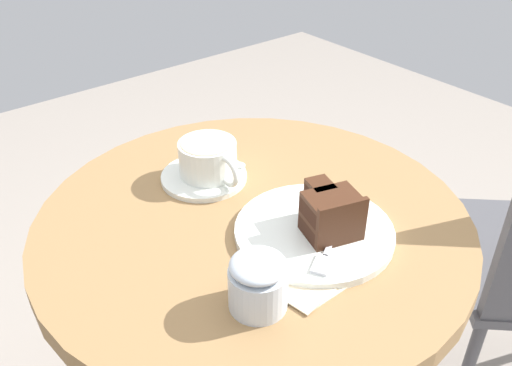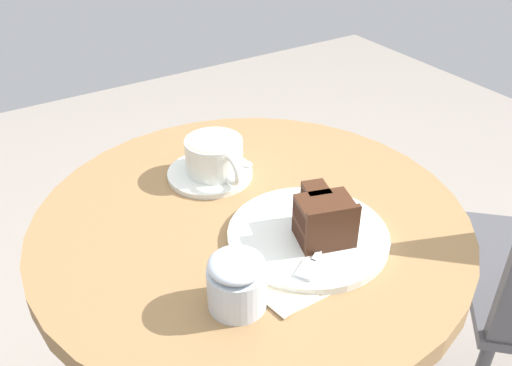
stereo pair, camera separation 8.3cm
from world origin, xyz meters
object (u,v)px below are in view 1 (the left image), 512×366
object	(u,v)px
teaspoon	(225,163)
napkin	(304,266)
cake_slice	(330,213)
saucer	(206,176)
fork	(329,247)
cake_plate	(314,231)
coffee_cup	(209,158)
sugar_pot	(258,282)

from	to	relation	value
teaspoon	napkin	xyz separation A→B (m)	(0.27, -0.07, -0.01)
teaspoon	cake_slice	size ratio (longest dim) A/B	0.84
saucer	fork	size ratio (longest dim) A/B	1.04
saucer	cake_plate	size ratio (longest dim) A/B	0.62
saucer	napkin	xyz separation A→B (m)	(0.27, -0.02, -0.00)
cake_plate	saucer	bearing A→B (deg)	-171.02
teaspoon	fork	world-z (taller)	fork
coffee_cup	cake_slice	distance (m)	0.24
cake_slice	fork	bearing A→B (deg)	-44.57
teaspoon	cake_slice	world-z (taller)	cake_slice
cake_plate	sugar_pot	world-z (taller)	sugar_pot
coffee_cup	sugar_pot	distance (m)	0.30
fork	napkin	distance (m)	0.04
coffee_cup	sugar_pot	world-z (taller)	sugar_pot
teaspoon	sugar_pot	world-z (taller)	sugar_pot
teaspoon	napkin	bearing A→B (deg)	-49.75
teaspoon	sugar_pot	size ratio (longest dim) A/B	1.11
napkin	cake_slice	bearing A→B (deg)	109.12
napkin	sugar_pot	bearing A→B (deg)	-81.12
saucer	cake_plate	distance (m)	0.23
cake_slice	napkin	bearing A→B (deg)	-70.88
cake_plate	sugar_pot	distance (m)	0.16
cake_plate	fork	world-z (taller)	fork
teaspoon	fork	xyz separation A→B (m)	(0.28, -0.03, 0.00)
coffee_cup	cake_slice	world-z (taller)	cake_slice
coffee_cup	teaspoon	xyz separation A→B (m)	(-0.01, 0.04, -0.03)
coffee_cup	cake_plate	world-z (taller)	coffee_cup
cake_plate	cake_slice	bearing A→B (deg)	31.50
cake_slice	cake_plate	bearing A→B (deg)	-148.50
fork	sugar_pot	distance (m)	0.14
cake_slice	sugar_pot	bearing A→B (deg)	-76.62
teaspoon	fork	distance (m)	0.28
coffee_cup	cake_slice	size ratio (longest dim) A/B	1.30
coffee_cup	cake_plate	bearing A→B (deg)	7.93
napkin	teaspoon	bearing A→B (deg)	166.09
coffee_cup	napkin	bearing A→B (deg)	-5.98
fork	napkin	world-z (taller)	fork
napkin	sugar_pot	world-z (taller)	sugar_pot
cake_plate	napkin	distance (m)	0.07
cake_plate	napkin	xyz separation A→B (m)	(0.04, -0.06, -0.00)
teaspoon	saucer	bearing A→B (deg)	-119.08
cake_slice	sugar_pot	world-z (taller)	cake_slice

